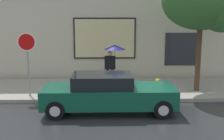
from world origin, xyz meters
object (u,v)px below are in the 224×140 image
(fire_hydrant, at_px, (157,87))
(pedestrian_with_umbrella, at_px, (113,54))
(parked_car, at_px, (108,93))
(street_tree, at_px, (206,2))
(stop_sign, at_px, (27,52))

(fire_hydrant, bearing_deg, pedestrian_with_umbrella, 142.33)
(parked_car, relative_size, fire_hydrant, 6.68)
(parked_car, relative_size, pedestrian_with_umbrella, 2.35)
(pedestrian_with_umbrella, bearing_deg, fire_hydrant, -37.67)
(fire_hydrant, distance_m, pedestrian_with_umbrella, 2.65)
(pedestrian_with_umbrella, bearing_deg, street_tree, -11.80)
(fire_hydrant, height_order, street_tree, street_tree)
(pedestrian_with_umbrella, relative_size, stop_sign, 0.76)
(pedestrian_with_umbrella, bearing_deg, stop_sign, -157.96)
(pedestrian_with_umbrella, height_order, street_tree, street_tree)
(pedestrian_with_umbrella, xyz_separation_m, street_tree, (3.92, -0.82, 2.29))
(street_tree, distance_m, stop_sign, 7.78)
(fire_hydrant, distance_m, stop_sign, 5.62)
(fire_hydrant, bearing_deg, stop_sign, -179.81)
(stop_sign, bearing_deg, fire_hydrant, 0.19)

